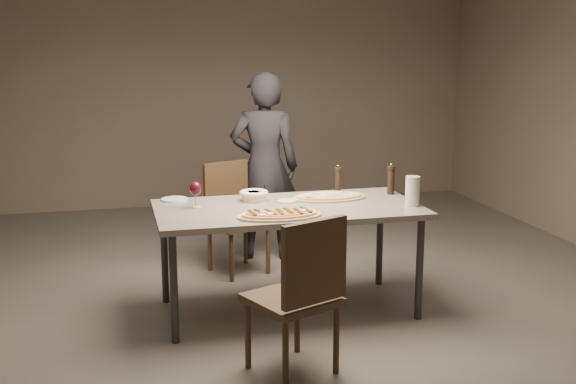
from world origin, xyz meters
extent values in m
plane|color=#5F5952|center=(0.00, 0.00, 0.00)|extent=(7.00, 7.00, 0.00)
plane|color=gray|center=(0.00, 3.50, 1.40)|extent=(6.00, 0.00, 6.00)
cube|color=gray|center=(0.00, 0.00, 0.73)|extent=(1.80, 0.90, 0.04)
cylinder|color=#333335|center=(-0.82, -0.37, 0.35)|extent=(0.05, 0.05, 0.71)
cylinder|color=#333335|center=(0.82, -0.37, 0.35)|extent=(0.05, 0.05, 0.71)
cylinder|color=#333335|center=(-0.82, 0.37, 0.35)|extent=(0.05, 0.05, 0.71)
cylinder|color=#333335|center=(0.82, 0.37, 0.35)|extent=(0.05, 0.05, 0.71)
ellipsoid|color=white|center=(-0.25, -0.34, 0.79)|extent=(0.05, 0.05, 0.01)
ellipsoid|color=white|center=(-0.20, -0.32, 0.79)|extent=(0.05, 0.05, 0.01)
ellipsoid|color=white|center=(0.03, -0.28, 0.79)|extent=(0.05, 0.05, 0.01)
ellipsoid|color=white|center=(-0.23, -0.27, 0.79)|extent=(0.05, 0.05, 0.01)
cube|color=#1E3115|center=(-0.30, -0.27, 0.79)|extent=(0.03, 0.16, 0.01)
cube|color=#1E3115|center=(-0.24, -0.26, 0.79)|extent=(0.07, 0.16, 0.01)
cube|color=#1E3115|center=(-0.18, -0.27, 0.79)|extent=(0.05, 0.16, 0.01)
cube|color=#1E3115|center=(-0.12, -0.28, 0.79)|extent=(0.02, 0.16, 0.01)
cube|color=#1E3115|center=(-0.06, -0.27, 0.79)|extent=(0.04, 0.16, 0.01)
cube|color=#1E3115|center=(-0.01, -0.29, 0.79)|extent=(0.03, 0.16, 0.01)
cube|color=#1E3115|center=(0.05, -0.27, 0.79)|extent=(0.05, 0.16, 0.01)
cylinder|color=#CB7D80|center=(0.25, 0.19, 0.79)|extent=(0.06, 0.06, 0.00)
cylinder|color=#CB7D80|center=(0.47, 0.18, 0.79)|extent=(0.06, 0.06, 0.00)
cylinder|color=#CB7D80|center=(0.40, 0.12, 0.79)|extent=(0.06, 0.06, 0.00)
cylinder|color=#CB7D80|center=(0.34, 0.10, 0.79)|extent=(0.06, 0.06, 0.00)
cylinder|color=#CB7D80|center=(0.18, 0.11, 0.79)|extent=(0.06, 0.06, 0.00)
cylinder|color=#F3E8C5|center=(-0.19, 0.23, 0.78)|extent=(0.17, 0.17, 0.07)
torus|color=#F3E8C5|center=(-0.19, 0.23, 0.81)|extent=(0.20, 0.20, 0.03)
cube|color=#B08547|center=(-0.17, 0.23, 0.80)|extent=(0.06, 0.05, 0.04)
cube|color=#B08547|center=(-0.18, 0.25, 0.80)|extent=(0.06, 0.06, 0.04)
cube|color=#B08547|center=(-0.21, 0.24, 0.80)|extent=(0.07, 0.07, 0.04)
cube|color=#B08547|center=(-0.21, 0.22, 0.80)|extent=(0.07, 0.06, 0.04)
cube|color=#B08547|center=(-0.18, 0.21, 0.80)|extent=(0.05, 0.06, 0.04)
cylinder|color=white|center=(0.02, 0.12, 0.76)|extent=(0.13, 0.13, 0.02)
cylinder|color=#AFBF46|center=(0.02, 0.12, 0.76)|extent=(0.09, 0.09, 0.00)
cylinder|color=black|center=(0.83, 0.20, 0.84)|extent=(0.05, 0.05, 0.19)
cylinder|color=black|center=(0.83, 0.20, 0.95)|extent=(0.06, 0.06, 0.02)
sphere|color=gold|center=(0.83, 0.20, 0.97)|extent=(0.02, 0.02, 0.02)
cylinder|color=black|center=(0.48, 0.38, 0.83)|extent=(0.05, 0.05, 0.16)
cylinder|color=black|center=(0.48, 0.38, 0.92)|extent=(0.05, 0.05, 0.02)
sphere|color=gold|center=(0.48, 0.38, 0.94)|extent=(0.02, 0.02, 0.02)
cylinder|color=silver|center=(0.83, -0.19, 0.85)|extent=(0.10, 0.10, 0.20)
cylinder|color=silver|center=(-0.61, 0.12, 0.75)|extent=(0.07, 0.07, 0.01)
cylinder|color=silver|center=(-0.61, 0.12, 0.80)|extent=(0.01, 0.01, 0.08)
ellipsoid|color=#410914|center=(-0.61, 0.12, 0.88)|extent=(0.08, 0.08, 0.10)
cylinder|color=white|center=(-0.73, 0.38, 0.76)|extent=(0.19, 0.19, 0.01)
cube|color=#402C1B|center=(-0.21, -0.92, 0.43)|extent=(0.58, 0.58, 0.04)
cylinder|color=#402C1B|center=(-0.30, -1.16, 0.20)|extent=(0.04, 0.04, 0.41)
cylinder|color=#402C1B|center=(0.03, -1.02, 0.20)|extent=(0.04, 0.04, 0.41)
cylinder|color=#402C1B|center=(-0.44, -0.83, 0.20)|extent=(0.04, 0.04, 0.41)
cylinder|color=#402C1B|center=(-0.11, -0.68, 0.20)|extent=(0.04, 0.04, 0.41)
cube|color=#402C1B|center=(-0.13, -1.10, 0.70)|extent=(0.40, 0.20, 0.46)
cube|color=#402C1B|center=(-0.19, 0.92, 0.41)|extent=(0.54, 0.54, 0.04)
cylinder|color=#402C1B|center=(-0.09, 1.14, 0.20)|extent=(0.03, 0.03, 0.39)
cylinder|color=#402C1B|center=(-0.41, 1.02, 0.20)|extent=(0.03, 0.03, 0.39)
cylinder|color=#402C1B|center=(0.04, 0.82, 0.20)|extent=(0.03, 0.03, 0.39)
cylinder|color=#402C1B|center=(-0.28, 0.70, 0.20)|extent=(0.03, 0.03, 0.39)
cube|color=#402C1B|center=(-0.25, 1.10, 0.67)|extent=(0.39, 0.18, 0.44)
imported|color=black|center=(0.11, 1.28, 0.80)|extent=(0.66, 0.51, 1.61)
camera|label=1|loc=(-1.16, -4.65, 1.86)|focal=45.00mm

